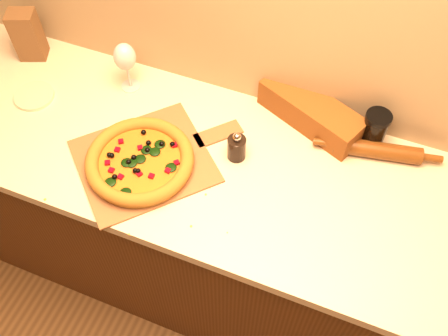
% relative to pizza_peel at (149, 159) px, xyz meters
% --- Properties ---
extents(cabinet, '(2.80, 0.65, 0.86)m').
position_rel_pizza_peel_xyz_m(cabinet, '(0.34, 0.07, -0.47)').
color(cabinet, '#46250F').
rests_on(cabinet, ground).
extents(countertop, '(2.84, 0.68, 0.04)m').
position_rel_pizza_peel_xyz_m(countertop, '(0.34, 0.07, -0.02)').
color(countertop, beige).
rests_on(countertop, cabinet).
extents(pizza_peel, '(0.55, 0.56, 0.01)m').
position_rel_pizza_peel_xyz_m(pizza_peel, '(0.00, 0.00, 0.00)').
color(pizza_peel, brown).
rests_on(pizza_peel, countertop).
extents(pizza, '(0.35, 0.35, 0.05)m').
position_rel_pizza_peel_xyz_m(pizza, '(-0.01, -0.03, 0.03)').
color(pizza, '#B67D2D').
rests_on(pizza, pizza_peel).
extents(bottle_cap, '(0.03, 0.03, 0.01)m').
position_rel_pizza_peel_xyz_m(bottle_cap, '(-0.11, -0.09, -0.00)').
color(bottle_cap, black).
rests_on(bottle_cap, countertop).
extents(pepper_grinder, '(0.06, 0.06, 0.11)m').
position_rel_pizza_peel_xyz_m(pepper_grinder, '(0.26, 0.12, 0.04)').
color(pepper_grinder, black).
rests_on(pepper_grinder, countertop).
extents(rolling_pin, '(0.41, 0.11, 0.06)m').
position_rel_pizza_peel_xyz_m(rolling_pin, '(0.69, 0.29, 0.02)').
color(rolling_pin, '#5A2A0F').
rests_on(rolling_pin, countertop).
extents(bread_bag, '(0.39, 0.26, 0.10)m').
position_rel_pizza_peel_xyz_m(bread_bag, '(0.44, 0.36, 0.05)').
color(bread_bag, brown).
rests_on(bread_bag, countertop).
extents(wine_glass, '(0.08, 0.08, 0.19)m').
position_rel_pizza_peel_xyz_m(wine_glass, '(-0.21, 0.28, 0.13)').
color(wine_glass, silver).
rests_on(wine_glass, countertop).
extents(paper_bag, '(0.12, 0.11, 0.20)m').
position_rel_pizza_peel_xyz_m(paper_bag, '(-0.64, 0.29, 0.09)').
color(paper_bag, brown).
rests_on(paper_bag, countertop).
extents(dark_jar, '(0.08, 0.08, 0.14)m').
position_rel_pizza_peel_xyz_m(dark_jar, '(0.66, 0.34, 0.06)').
color(dark_jar, black).
rests_on(dark_jar, countertop).
extents(side_plate, '(0.14, 0.14, 0.01)m').
position_rel_pizza_peel_xyz_m(side_plate, '(-0.51, 0.10, 0.00)').
color(side_plate, beige).
rests_on(side_plate, countertop).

